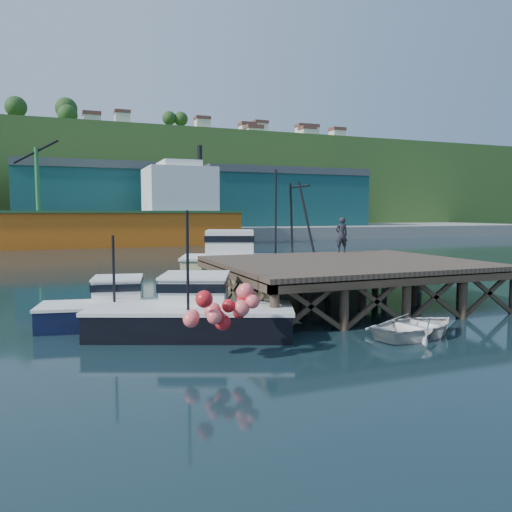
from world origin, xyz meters
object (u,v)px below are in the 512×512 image
boat_navy (117,307)px  dockworker (341,235)px  dinghy (417,326)px  boat_black (193,311)px  trawler (265,262)px

boat_navy → dockworker: 14.39m
boat_navy → dinghy: boat_navy is taller
dockworker → dinghy: bearing=82.6°
boat_black → dockworker: size_ratio=3.82×
boat_black → dockworker: 13.33m
boat_black → trawler: bearing=77.0°
trawler → dockworker: trawler is taller
trawler → dinghy: bearing=-68.8°
dinghy → dockworker: (3.36, 10.92, 2.75)m
boat_black → dinghy: boat_black is taller
boat_navy → boat_black: bearing=-33.5°
boat_navy → dinghy: (9.84, -5.74, -0.33)m
boat_black → dockworker: bearing=56.6°
trawler → dinghy: trawler is taller
boat_black → dinghy: (7.37, -3.37, -0.44)m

